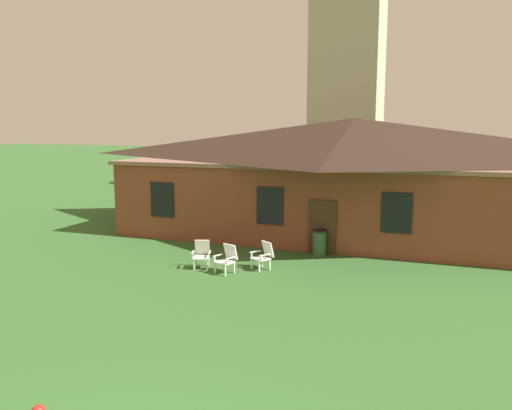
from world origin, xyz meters
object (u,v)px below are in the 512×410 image
object	(u,v)px
lawn_chair_near_door	(227,258)
lawn_chair_by_porch	(202,253)
lawn_chair_left_end	(263,255)
trash_bin	(319,242)

from	to	relation	value
lawn_chair_near_door	lawn_chair_by_porch	bearing A→B (deg)	165.39
lawn_chair_near_door	lawn_chair_left_end	world-z (taller)	same
lawn_chair_left_end	trash_bin	size ratio (longest dim) A/B	0.98
lawn_chair_near_door	trash_bin	bearing A→B (deg)	54.85
lawn_chair_near_door	trash_bin	distance (m)	4.15
lawn_chair_left_end	lawn_chair_by_porch	bearing A→B (deg)	-165.04
lawn_chair_by_porch	lawn_chair_left_end	size ratio (longest dim) A/B	1.00
lawn_chair_by_porch	lawn_chair_near_door	bearing A→B (deg)	-14.61
lawn_chair_left_end	trash_bin	xyz separation A→B (m)	(1.37, 2.55, -0.00)
trash_bin	lawn_chair_near_door	bearing A→B (deg)	-125.15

